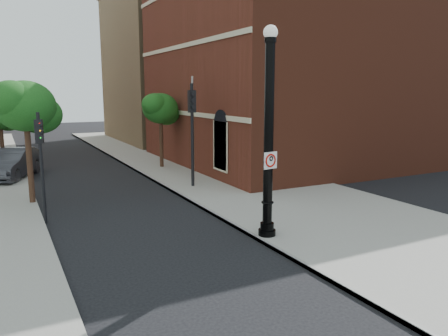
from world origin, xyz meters
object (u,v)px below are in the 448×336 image
parked_car (12,164)px  traffic_signal_left (41,149)px  traffic_signal_right (192,118)px  no_parking_sign (270,160)px  lamppost (269,144)px

parked_car → traffic_signal_left: size_ratio=1.25×
parked_car → traffic_signal_right: (8.01, -6.84, 2.67)m
traffic_signal_left → traffic_signal_right: 7.83m
parked_car → traffic_signal_right: traffic_signal_right is taller
parked_car → traffic_signal_right: 10.87m
no_parking_sign → parked_car: 16.87m
no_parking_sign → traffic_signal_left: bearing=130.1°
traffic_signal_left → parked_car: bearing=111.7°
parked_car → traffic_signal_left: (0.80, -9.77, 1.92)m
traffic_signal_left → traffic_signal_right: size_ratio=0.79×
traffic_signal_right → no_parking_sign: bearing=-95.6°
traffic_signal_right → lamppost: bearing=-95.6°
parked_car → traffic_signal_right: bearing=-18.0°
lamppost → traffic_signal_right: 8.21m
lamppost → traffic_signal_right: bearing=84.1°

